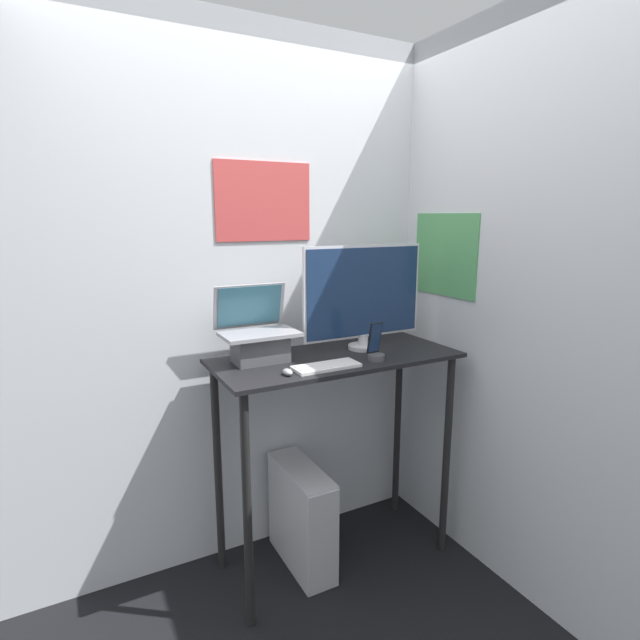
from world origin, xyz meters
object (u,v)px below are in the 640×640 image
keyboard (326,366)px  cell_phone (376,350)px  monitor (364,296)px  computer_tower (302,516)px  laptop (259,340)px  mouse (288,372)px

keyboard → cell_phone: size_ratio=1.69×
monitor → computer_tower: monitor is taller
laptop → computer_tower: bearing=-13.8°
laptop → computer_tower: 0.93m
mouse → computer_tower: size_ratio=0.12×
keyboard → laptop: bearing=132.4°
monitor → mouse: size_ratio=10.78×
laptop → computer_tower: (0.19, -0.05, -0.91)m
keyboard → cell_phone: bearing=0.7°
monitor → keyboard: monitor is taller
laptop → keyboard: laptop is taller
keyboard → computer_tower: 0.85m
laptop → computer_tower: size_ratio=0.66×
monitor → computer_tower: 1.13m
monitor → mouse: monitor is taller
monitor → keyboard: 0.45m
monitor → keyboard: bearing=-147.8°
keyboard → mouse: 0.19m
cell_phone → computer_tower: cell_phone is taller
laptop → cell_phone: 0.53m
keyboard → mouse: (-0.19, -0.01, 0.01)m
laptop → mouse: (0.03, -0.25, -0.08)m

